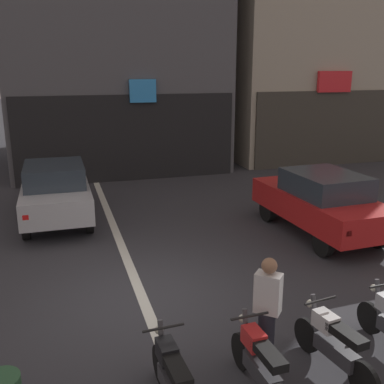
{
  "coord_description": "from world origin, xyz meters",
  "views": [
    {
      "loc": [
        -1.32,
        -7.59,
        4.17
      ],
      "look_at": [
        1.58,
        2.0,
        1.4
      ],
      "focal_mm": 42.4,
      "sensor_mm": 36.0,
      "label": 1
    }
  ],
  "objects_px": {
    "motorcycle_red_row_left_mid": "(260,363)",
    "person_by_motorcycles": "(267,312)",
    "car_red_parked_kerbside": "(321,201)",
    "motorcycle_black_row_leftmost": "(172,377)",
    "car_silver_crossing_near": "(56,190)",
    "motorcycle_white_row_centre": "(334,343)"
  },
  "relations": [
    {
      "from": "motorcycle_red_row_left_mid",
      "to": "person_by_motorcycles",
      "type": "xyz_separation_m",
      "value": [
        0.33,
        0.51,
        0.4
      ]
    },
    {
      "from": "motorcycle_black_row_leftmost",
      "to": "car_silver_crossing_near",
      "type": "bearing_deg",
      "value": 98.96
    },
    {
      "from": "car_silver_crossing_near",
      "to": "person_by_motorcycles",
      "type": "bearing_deg",
      "value": -69.87
    },
    {
      "from": "car_red_parked_kerbside",
      "to": "person_by_motorcycles",
      "type": "bearing_deg",
      "value": -129.44
    },
    {
      "from": "car_silver_crossing_near",
      "to": "motorcycle_red_row_left_mid",
      "type": "height_order",
      "value": "car_silver_crossing_near"
    },
    {
      "from": "motorcycle_red_row_left_mid",
      "to": "motorcycle_white_row_centre",
      "type": "xyz_separation_m",
      "value": [
        1.17,
        0.09,
        0.0
      ]
    },
    {
      "from": "car_red_parked_kerbside",
      "to": "motorcycle_white_row_centre",
      "type": "height_order",
      "value": "car_red_parked_kerbside"
    },
    {
      "from": "person_by_motorcycles",
      "to": "motorcycle_red_row_left_mid",
      "type": "bearing_deg",
      "value": -123.18
    },
    {
      "from": "motorcycle_white_row_centre",
      "to": "motorcycle_black_row_leftmost",
      "type": "bearing_deg",
      "value": -179.12
    },
    {
      "from": "motorcycle_red_row_left_mid",
      "to": "person_by_motorcycles",
      "type": "distance_m",
      "value": 0.73
    },
    {
      "from": "car_red_parked_kerbside",
      "to": "person_by_motorcycles",
      "type": "relative_size",
      "value": 2.5
    },
    {
      "from": "car_red_parked_kerbside",
      "to": "motorcycle_black_row_leftmost",
      "type": "height_order",
      "value": "car_red_parked_kerbside"
    },
    {
      "from": "motorcycle_black_row_leftmost",
      "to": "person_by_motorcycles",
      "type": "bearing_deg",
      "value": 16.74
    },
    {
      "from": "motorcycle_white_row_centre",
      "to": "car_red_parked_kerbside",
      "type": "bearing_deg",
      "value": 59.78
    },
    {
      "from": "motorcycle_red_row_left_mid",
      "to": "motorcycle_white_row_centre",
      "type": "distance_m",
      "value": 1.17
    },
    {
      "from": "car_silver_crossing_near",
      "to": "car_red_parked_kerbside",
      "type": "distance_m",
      "value": 7.14
    },
    {
      "from": "motorcycle_black_row_leftmost",
      "to": "motorcycle_red_row_left_mid",
      "type": "xyz_separation_m",
      "value": [
        1.17,
        -0.06,
        0.0
      ]
    },
    {
      "from": "motorcycle_red_row_left_mid",
      "to": "car_red_parked_kerbside",
      "type": "bearing_deg",
      "value": 51.15
    },
    {
      "from": "car_red_parked_kerbside",
      "to": "motorcycle_white_row_centre",
      "type": "bearing_deg",
      "value": -120.22
    },
    {
      "from": "car_red_parked_kerbside",
      "to": "person_by_motorcycles",
      "type": "height_order",
      "value": "person_by_motorcycles"
    },
    {
      "from": "motorcycle_black_row_leftmost",
      "to": "motorcycle_red_row_left_mid",
      "type": "bearing_deg",
      "value": -2.86
    },
    {
      "from": "car_red_parked_kerbside",
      "to": "motorcycle_red_row_left_mid",
      "type": "relative_size",
      "value": 2.5
    }
  ]
}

